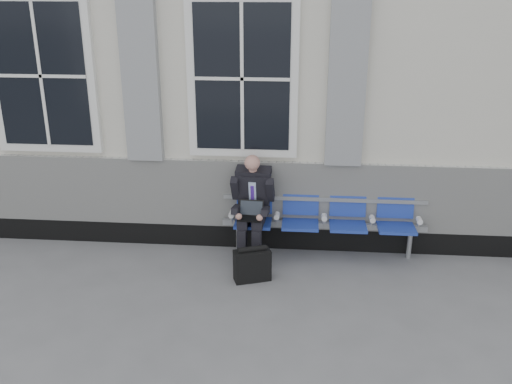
{
  "coord_description": "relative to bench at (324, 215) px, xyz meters",
  "views": [
    {
      "loc": [
        1.11,
        -5.42,
        3.39
      ],
      "look_at": [
        0.56,
        0.9,
        1.0
      ],
      "focal_mm": 40.0,
      "sensor_mm": 36.0,
      "label": 1
    }
  ],
  "objects": [
    {
      "name": "briefcase",
      "position": [
        -0.85,
        -0.76,
        -0.35
      ],
      "size": [
        0.47,
        0.31,
        0.44
      ],
      "color": "black",
      "rests_on": "ground"
    },
    {
      "name": "station_building",
      "position": [
        -1.41,
        2.15,
        1.67
      ],
      "size": [
        14.4,
        4.4,
        4.49
      ],
      "color": "beige",
      "rests_on": "ground"
    },
    {
      "name": "businessman",
      "position": [
        -0.91,
        -0.13,
        0.19
      ],
      "size": [
        0.55,
        0.73,
        1.36
      ],
      "color": "black",
      "rests_on": "ground"
    },
    {
      "name": "bench",
      "position": [
        0.0,
        0.0,
        0.0
      ],
      "size": [
        2.6,
        0.47,
        0.91
      ],
      "color": "#9EA0A3",
      "rests_on": "ground"
    },
    {
      "name": "ground",
      "position": [
        -1.4,
        -1.32,
        -0.55
      ],
      "size": [
        70.0,
        70.0,
        0.0
      ],
      "primitive_type": "plane",
      "color": "slate",
      "rests_on": "ground"
    }
  ]
}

